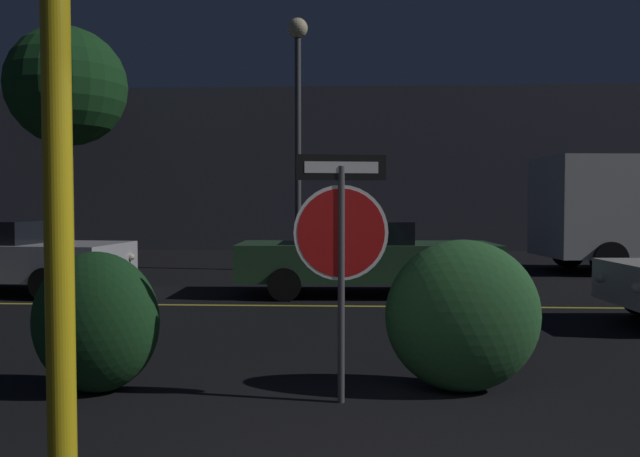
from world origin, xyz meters
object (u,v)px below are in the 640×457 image
(stop_sign, at_px, (341,232))
(yellow_pole_left, at_px, (59,228))
(passing_car_2, at_px, (365,257))
(tree_0, at_px, (67,87))
(hedge_bush_2, at_px, (463,316))
(street_lamp, at_px, (298,96))
(hedge_bush_1, at_px, (96,322))
(passing_car_1, at_px, (2,256))

(stop_sign, xyz_separation_m, yellow_pole_left, (-1.43, -2.26, 0.13))
(passing_car_2, height_order, tree_0, tree_0)
(stop_sign, bearing_deg, hedge_bush_2, 8.88)
(stop_sign, distance_m, street_lamp, 11.09)
(hedge_bush_2, bearing_deg, street_lamp, 102.84)
(hedge_bush_1, height_order, passing_car_1, passing_car_1)
(stop_sign, height_order, street_lamp, street_lamp)
(stop_sign, bearing_deg, passing_car_1, 126.77)
(stop_sign, height_order, hedge_bush_1, stop_sign)
(stop_sign, xyz_separation_m, hedge_bush_2, (1.11, 0.36, -0.78))
(tree_0, bearing_deg, passing_car_1, -74.32)
(stop_sign, xyz_separation_m, tree_0, (-8.85, 14.15, 3.93))
(tree_0, bearing_deg, yellow_pole_left, -65.65)
(yellow_pole_left, height_order, passing_car_2, yellow_pole_left)
(hedge_bush_2, bearing_deg, stop_sign, -162.00)
(hedge_bush_1, distance_m, passing_car_2, 6.81)
(hedge_bush_2, xyz_separation_m, street_lamp, (-2.33, 10.24, 3.78))
(passing_car_2, bearing_deg, hedge_bush_1, -24.28)
(stop_sign, xyz_separation_m, hedge_bush_1, (-2.26, 0.20, -0.84))
(passing_car_1, xyz_separation_m, street_lamp, (5.48, 4.11, 3.77))
(hedge_bush_2, height_order, passing_car_2, hedge_bush_2)
(hedge_bush_2, relative_size, passing_car_1, 0.29)
(stop_sign, bearing_deg, yellow_pole_left, -131.42)
(passing_car_1, height_order, tree_0, tree_0)
(hedge_bush_1, bearing_deg, passing_car_1, 125.25)
(hedge_bush_1, distance_m, passing_car_1, 7.71)
(street_lamp, bearing_deg, tree_0, 155.06)
(yellow_pole_left, bearing_deg, passing_car_2, 78.22)
(stop_sign, distance_m, tree_0, 17.15)
(street_lamp, bearing_deg, hedge_bush_1, -95.68)
(yellow_pole_left, relative_size, tree_0, 0.44)
(street_lamp, bearing_deg, passing_car_2, -68.63)
(yellow_pole_left, relative_size, hedge_bush_1, 2.48)
(stop_sign, distance_m, hedge_bush_1, 2.41)
(stop_sign, xyz_separation_m, passing_car_2, (0.39, 6.48, -0.77))
(yellow_pole_left, distance_m, tree_0, 18.41)
(hedge_bush_1, xyz_separation_m, street_lamp, (1.03, 10.40, 3.84))
(passing_car_1, bearing_deg, yellow_pole_left, 35.75)
(hedge_bush_1, relative_size, passing_car_2, 0.26)
(passing_car_1, bearing_deg, tree_0, -159.66)
(passing_car_2, height_order, street_lamp, street_lamp)
(hedge_bush_2, relative_size, street_lamp, 0.22)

